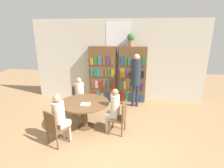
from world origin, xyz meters
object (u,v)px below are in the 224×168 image
object	(u,v)px
seated_reader_right	(113,109)
flower_vase	(131,39)
bookshelf_right	(132,75)
librarian_standing	(136,75)
chair_far_side	(120,116)
chair_near_camera	(55,127)
chair_left_side	(79,98)
seated_reader_left	(80,94)
bookshelf_left	(103,74)
seated_reader_back	(60,115)
reading_table	(85,106)

from	to	relation	value
seated_reader_right	flower_vase	bearing A→B (deg)	1.08
bookshelf_right	librarian_standing	xyz separation A→B (m)	(0.12, -0.50, 0.13)
seated_reader_right	librarian_standing	xyz separation A→B (m)	(0.57, 1.74, 0.48)
chair_far_side	chair_near_camera	bearing A→B (deg)	126.00
bookshelf_right	chair_left_side	xyz separation A→B (m)	(-1.68, -1.21, -0.54)
seated_reader_left	librarian_standing	xyz separation A→B (m)	(1.73, 0.86, 0.46)
bookshelf_left	bookshelf_right	bearing A→B (deg)	0.01
bookshelf_left	bookshelf_right	distance (m)	1.10
flower_vase	bookshelf_left	bearing A→B (deg)	-179.73
seated_reader_back	bookshelf_left	bearing A→B (deg)	107.48
chair_far_side	seated_reader_right	size ratio (longest dim) A/B	0.72
bookshelf_left	chair_left_side	xyz separation A→B (m)	(-0.58, -1.21, -0.54)
bookshelf_right	seated_reader_right	bearing A→B (deg)	-101.40
bookshelf_right	librarian_standing	size ratio (longest dim) A/B	1.10
chair_near_camera	seated_reader_left	world-z (taller)	seated_reader_left
flower_vase	librarian_standing	size ratio (longest dim) A/B	0.24
chair_left_side	seated_reader_back	world-z (taller)	seated_reader_back
bookshelf_right	reading_table	xyz separation A→B (m)	(-1.25, -2.10, -0.38)
reading_table	seated_reader_right	size ratio (longest dim) A/B	1.09
seated_reader_right	chair_far_side	bearing A→B (deg)	-90.00
chair_near_camera	librarian_standing	distance (m)	3.15
flower_vase	seated_reader_left	world-z (taller)	flower_vase
flower_vase	chair_near_camera	size ratio (longest dim) A/B	0.51
seated_reader_back	seated_reader_right	bearing A→B (deg)	54.24
chair_far_side	seated_reader_back	distance (m)	1.49
reading_table	seated_reader_left	bearing A→B (deg)	115.88
chair_left_side	seated_reader_right	distance (m)	1.62
chair_far_side	seated_reader_back	world-z (taller)	seated_reader_back
chair_left_side	librarian_standing	size ratio (longest dim) A/B	0.47
reading_table	chair_left_side	distance (m)	1.01
seated_reader_back	chair_near_camera	bearing A→B (deg)	-90.00
reading_table	seated_reader_right	bearing A→B (deg)	-10.12
reading_table	bookshelf_right	bearing A→B (deg)	59.28
chair_near_camera	chair_left_side	xyz separation A→B (m)	(0.03, 1.77, 0.00)
bookshelf_right	reading_table	bearing A→B (deg)	-120.72
librarian_standing	seated_reader_left	bearing A→B (deg)	-153.42
seated_reader_right	seated_reader_back	distance (m)	1.32
flower_vase	librarian_standing	world-z (taller)	flower_vase
reading_table	chair_far_side	bearing A→B (deg)	-10.12
chair_near_camera	librarian_standing	size ratio (longest dim) A/B	0.47
chair_near_camera	chair_far_side	world-z (taller)	same
bookshelf_left	librarian_standing	bearing A→B (deg)	-22.27
bookshelf_left	flower_vase	bearing A→B (deg)	0.27
chair_far_side	reading_table	bearing A→B (deg)	90.00
chair_far_side	chair_left_side	bearing A→B (deg)	63.00
bookshelf_left	flower_vase	distance (m)	1.64
chair_far_side	seated_reader_back	xyz separation A→B (m)	(-1.36, -0.55, 0.22)
reading_table	seated_reader_left	world-z (taller)	seated_reader_left
seated_reader_left	seated_reader_right	world-z (taller)	seated_reader_left
chair_left_side	reading_table	bearing A→B (deg)	90.00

